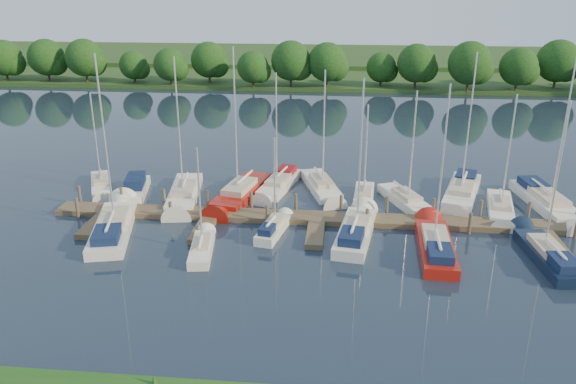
# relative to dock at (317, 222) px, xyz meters

# --- Properties ---
(ground) EXTENTS (260.00, 260.00, 0.00)m
(ground) POSITION_rel_dock_xyz_m (0.00, -7.31, -0.20)
(ground) COLOR #1A2734
(ground) RESTS_ON ground
(dock) EXTENTS (40.00, 6.00, 0.40)m
(dock) POSITION_rel_dock_xyz_m (0.00, 0.00, 0.00)
(dock) COLOR #4C392A
(dock) RESTS_ON ground
(mooring_pilings) EXTENTS (38.24, 2.84, 2.00)m
(mooring_pilings) POSITION_rel_dock_xyz_m (0.00, 1.13, 0.40)
(mooring_pilings) COLOR #473D33
(mooring_pilings) RESTS_ON ground
(far_shore) EXTENTS (180.00, 30.00, 0.60)m
(far_shore) POSITION_rel_dock_xyz_m (0.00, 67.69, 0.10)
(far_shore) COLOR #253F18
(far_shore) RESTS_ON ground
(distant_hill) EXTENTS (220.00, 40.00, 1.40)m
(distant_hill) POSITION_rel_dock_xyz_m (0.00, 92.69, 0.50)
(distant_hill) COLOR #315425
(distant_hill) RESTS_ON ground
(treeline) EXTENTS (146.79, 10.05, 8.17)m
(treeline) POSITION_rel_dock_xyz_m (3.12, 55.19, 3.90)
(treeline) COLOR #38281C
(treeline) RESTS_ON ground
(sailboat_n_0) EXTENTS (3.88, 6.61, 8.67)m
(sailboat_n_0) POSITION_rel_dock_xyz_m (-18.86, 5.74, 0.07)
(sailboat_n_0) COLOR white
(sailboat_n_0) RESTS_ON ground
(motorboat) EXTENTS (2.77, 6.20, 1.99)m
(motorboat) POSITION_rel_dock_xyz_m (-15.42, 4.67, 0.19)
(motorboat) COLOR white
(motorboat) RESTS_ON ground
(sailboat_n_2) EXTENTS (3.44, 9.61, 11.96)m
(sailboat_n_2) POSITION_rel_dock_xyz_m (-11.13, 4.07, 0.07)
(sailboat_n_2) COLOR white
(sailboat_n_2) RESTS_ON ground
(sailboat_n_3) EXTENTS (3.97, 10.12, 12.73)m
(sailboat_n_3) POSITION_rel_dock_xyz_m (-6.62, 4.57, 0.08)
(sailboat_n_3) COLOR #A1170E
(sailboat_n_3) RESTS_ON ground
(sailboat_n_4) EXTENTS (3.31, 8.20, 10.36)m
(sailboat_n_4) POSITION_rel_dock_xyz_m (-3.68, 7.26, 0.12)
(sailboat_n_4) COLOR white
(sailboat_n_4) RESTS_ON ground
(sailboat_n_5) EXTENTS (3.97, 8.38, 10.66)m
(sailboat_n_5) POSITION_rel_dock_xyz_m (0.07, 7.03, 0.08)
(sailboat_n_5) COLOR white
(sailboat_n_5) RESTS_ON ground
(sailboat_n_6) EXTENTS (1.91, 6.49, 8.32)m
(sailboat_n_6) POSITION_rel_dock_xyz_m (3.55, 4.99, 0.07)
(sailboat_n_6) COLOR white
(sailboat_n_6) RESTS_ON ground
(sailboat_n_7) EXTENTS (4.09, 7.36, 9.61)m
(sailboat_n_7) POSITION_rel_dock_xyz_m (6.94, 4.44, 0.08)
(sailboat_n_7) COLOR white
(sailboat_n_7) RESTS_ON ground
(sailboat_n_8) EXTENTS (4.60, 9.73, 12.25)m
(sailboat_n_8) POSITION_rel_dock_xyz_m (11.63, 6.69, 0.13)
(sailboat_n_8) COLOR white
(sailboat_n_8) RESTS_ON ground
(sailboat_n_9) EXTENTS (3.00, 7.63, 9.56)m
(sailboat_n_9) POSITION_rel_dock_xyz_m (14.00, 3.60, 0.07)
(sailboat_n_9) COLOR white
(sailboat_n_9) RESTS_ON ground
(sailboat_n_10) EXTENTS (3.52, 10.10, 12.65)m
(sailboat_n_10) POSITION_rel_dock_xyz_m (17.94, 5.00, 0.13)
(sailboat_n_10) COLOR white
(sailboat_n_10) RESTS_ON ground
(sailboat_s_0) EXTENTS (4.41, 10.28, 12.85)m
(sailboat_s_0) POSITION_rel_dock_xyz_m (-14.40, -2.60, 0.13)
(sailboat_s_0) COLOR white
(sailboat_s_0) RESTS_ON ground
(sailboat_s_1) EXTENTS (1.99, 5.73, 7.41)m
(sailboat_s_1) POSITION_rel_dock_xyz_m (-7.30, -5.28, 0.07)
(sailboat_s_1) COLOR white
(sailboat_s_1) RESTS_ON ground
(sailboat_s_2) EXTENTS (2.15, 5.55, 7.30)m
(sailboat_s_2) POSITION_rel_dock_xyz_m (-2.98, -1.88, 0.13)
(sailboat_s_2) COLOR white
(sailboat_s_2) RESTS_ON ground
(sailboat_s_3) EXTENTS (3.23, 8.99, 11.45)m
(sailboat_s_3) POSITION_rel_dock_xyz_m (2.83, -1.83, 0.14)
(sailboat_s_3) COLOR white
(sailboat_s_3) RESTS_ON ground
(sailboat_s_4) EXTENTS (2.44, 8.96, 11.42)m
(sailboat_s_4) POSITION_rel_dock_xyz_m (8.02, -3.56, 0.13)
(sailboat_s_4) COLOR #A1170E
(sailboat_s_4) RESTS_ON ground
(sailboat_s_5) EXTENTS (2.57, 8.38, 10.63)m
(sailboat_s_5) POSITION_rel_dock_xyz_m (14.96, -4.13, 0.12)
(sailboat_s_5) COLOR black
(sailboat_s_5) RESTS_ON ground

